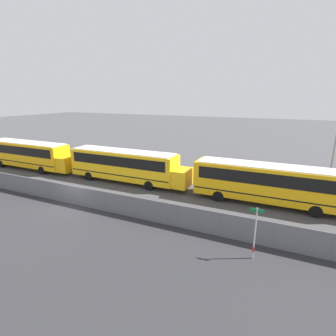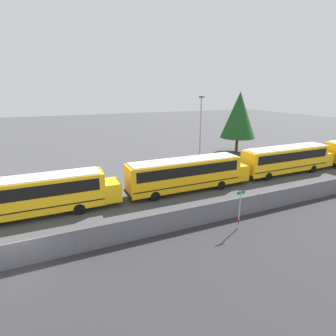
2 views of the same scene
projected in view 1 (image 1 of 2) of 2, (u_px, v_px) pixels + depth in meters
The scene contains 8 objects.
ground_plane at pixel (76, 205), 21.61m from camera, with size 200.00×200.00×0.00m, color #424244.
road_strip at pixel (6, 239), 16.36m from camera, with size 142.76×12.00×0.01m.
fence at pixel (75, 195), 21.39m from camera, with size 108.83×0.07×1.64m.
school_bus_2 at pixel (29, 153), 31.97m from camera, with size 13.25×2.45×3.34m.
school_bus_3 at pixel (125, 164), 26.81m from camera, with size 13.25×2.45×3.34m.
school_bus_4 at pixel (270, 182), 21.19m from camera, with size 13.25×2.45×3.34m.
street_sign at pixel (255, 232), 14.05m from camera, with size 0.70×0.09×3.01m.
light_pole at pixel (336, 139), 23.57m from camera, with size 0.60×0.24×9.17m.
Camera 1 is at (15.33, -14.99, 8.64)m, focal length 28.00 mm.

